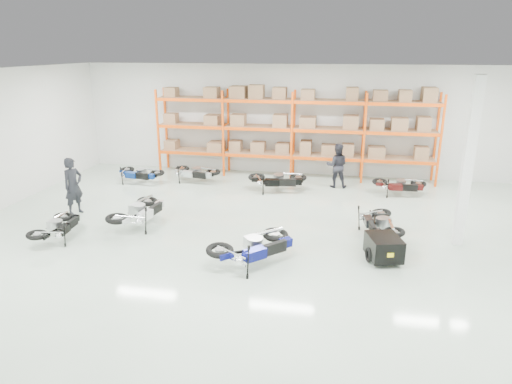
% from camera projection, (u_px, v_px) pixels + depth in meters
% --- Properties ---
extents(room, '(18.00, 18.00, 18.00)m').
position_uv_depth(room, '(267.00, 159.00, 12.27)').
color(room, '#B4C9B6').
rests_on(room, ground).
extents(pallet_rack, '(11.28, 0.98, 3.62)m').
position_uv_depth(pallet_rack, '(293.00, 122.00, 18.31)').
color(pallet_rack, '#FD530D').
rests_on(pallet_rack, ground).
extents(structural_column, '(0.25, 0.25, 4.50)m').
position_uv_depth(structural_column, '(468.00, 164.00, 11.82)').
color(structural_column, white).
rests_on(structural_column, ground).
extents(moto_blue_centre, '(2.11, 2.12, 1.29)m').
position_uv_depth(moto_blue_centre, '(254.00, 242.00, 11.10)').
color(moto_blue_centre, '#080B50').
rests_on(moto_blue_centre, ground).
extents(moto_silver_left, '(1.22, 2.04, 1.25)m').
position_uv_depth(moto_silver_left, '(140.00, 207.00, 13.55)').
color(moto_silver_left, silver).
rests_on(moto_silver_left, ground).
extents(moto_black_far_left, '(0.91, 1.67, 1.05)m').
position_uv_depth(moto_black_far_left, '(57.00, 223.00, 12.61)').
color(moto_black_far_left, black).
rests_on(moto_black_far_left, ground).
extents(moto_touring_right, '(1.13, 1.86, 1.13)m').
position_uv_depth(moto_touring_right, '(380.00, 219.00, 12.78)').
color(moto_touring_right, black).
rests_on(moto_touring_right, ground).
extents(trailer, '(0.96, 1.63, 0.66)m').
position_uv_depth(trailer, '(384.00, 247.00, 11.33)').
color(trailer, black).
rests_on(trailer, ground).
extents(moto_back_a, '(1.81, 1.13, 1.09)m').
position_uv_depth(moto_back_a, '(139.00, 170.00, 17.88)').
color(moto_back_a, navy).
rests_on(moto_back_a, ground).
extents(moto_back_b, '(1.82, 1.15, 1.09)m').
position_uv_depth(moto_back_b, '(195.00, 170.00, 18.03)').
color(moto_back_b, '#AAB0B4').
rests_on(moto_back_b, ground).
extents(moto_back_c, '(1.99, 1.20, 1.21)m').
position_uv_depth(moto_back_c, '(277.00, 176.00, 16.85)').
color(moto_back_c, black).
rests_on(moto_back_c, ground).
extents(moto_back_d, '(1.64, 0.83, 1.06)m').
position_uv_depth(moto_back_d, '(400.00, 182.00, 16.42)').
color(moto_back_d, '#3A0B0B').
rests_on(moto_back_d, ground).
extents(person_left, '(0.65, 0.78, 1.84)m').
position_uv_depth(person_left, '(73.00, 186.00, 14.47)').
color(person_left, black).
rests_on(person_left, ground).
extents(person_back, '(0.84, 0.67, 1.69)m').
position_uv_depth(person_back, '(337.00, 166.00, 17.29)').
color(person_back, black).
rests_on(person_back, ground).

